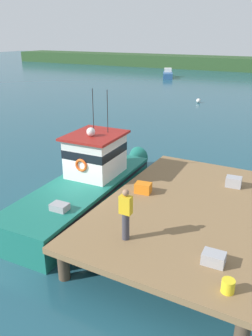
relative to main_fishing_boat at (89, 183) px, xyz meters
name	(u,v)px	position (x,y,z in m)	size (l,w,h in m)	color
ground_plane	(83,206)	(-0.18, -0.25, -1.01)	(200.00, 200.00, 0.00)	#1E4C5B
dock	(192,209)	(4.62, -0.25, 0.07)	(6.00, 9.00, 1.20)	#4C3D2D
main_fishing_boat	(89,183)	(0.00, 0.00, 0.00)	(2.88, 9.87, 4.80)	#196B5B
crate_single_far	(234,182)	(5.53, 2.16, 0.40)	(0.60, 0.44, 0.41)	#9E9EA3
crate_stack_mid_dock	(214,258)	(6.14, -3.12, 0.36)	(0.60, 0.44, 0.33)	#9E9EA3
crate_stack_near_edge	(143,188)	(2.59, -0.07, 0.39)	(0.60, 0.44, 0.39)	orange
bait_bucket	(228,286)	(6.73, -4.02, 0.36)	(0.32, 0.32, 0.34)	yellow
deckhand_by_the_boat	(126,214)	(3.52, -3.19, 1.05)	(0.36, 0.22, 1.63)	#383842
moored_boat_far_left	(168,74)	(-13.96, 43.69, -0.50)	(3.31, 5.84, 1.49)	#285184
mooring_buoy_inshore	(198,101)	(-2.85, 24.78, -0.78)	(0.45, 0.45, 0.45)	silver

